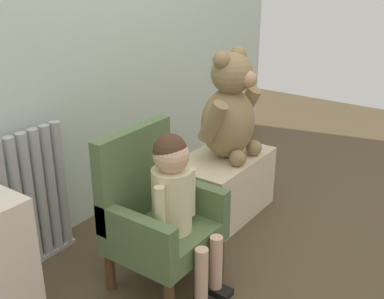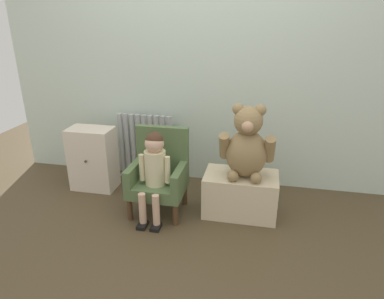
{
  "view_description": "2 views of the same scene",
  "coord_description": "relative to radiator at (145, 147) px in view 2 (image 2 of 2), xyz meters",
  "views": [
    {
      "loc": [
        -1.63,
        -0.7,
        1.38
      ],
      "look_at": [
        0.04,
        0.49,
        0.54
      ],
      "focal_mm": 45.0,
      "sensor_mm": 36.0,
      "label": 1
    },
    {
      "loc": [
        0.56,
        -1.95,
        1.54
      ],
      "look_at": [
        0.04,
        0.52,
        0.55
      ],
      "focal_mm": 32.0,
      "sensor_mm": 36.0,
      "label": 2
    }
  ],
  "objects": [
    {
      "name": "large_teddy_bear",
      "position": [
        1.01,
        -0.49,
        0.28
      ],
      "size": [
        0.43,
        0.3,
        0.59
      ],
      "color": "#95794F",
      "rests_on": "low_bench"
    },
    {
      "name": "ground_plane",
      "position": [
        0.54,
        -1.04,
        -0.33
      ],
      "size": [
        6.0,
        6.0,
        0.0
      ],
      "primitive_type": "plane",
      "color": "#4B3C26"
    },
    {
      "name": "child_figure",
      "position": [
        0.31,
        -0.66,
        0.14
      ],
      "size": [
        0.25,
        0.35,
        0.72
      ],
      "color": "beige",
      "rests_on": "ground_plane"
    },
    {
      "name": "low_bench",
      "position": [
        0.98,
        -0.47,
        -0.15
      ],
      "size": [
        0.59,
        0.36,
        0.35
      ],
      "primitive_type": "cube",
      "color": "beige",
      "rests_on": "ground_plane"
    },
    {
      "name": "radiator",
      "position": [
        0.0,
        0.0,
        0.0
      ],
      "size": [
        0.56,
        0.05,
        0.66
      ],
      "color": "#A9ABAC",
      "rests_on": "ground_plane"
    },
    {
      "name": "child_armchair",
      "position": [
        0.31,
        -0.54,
        -0.0
      ],
      "size": [
        0.44,
        0.39,
        0.7
      ],
      "color": "#526A3F",
      "rests_on": "ground_plane"
    },
    {
      "name": "small_dresser",
      "position": [
        -0.41,
        -0.3,
        -0.03
      ],
      "size": [
        0.41,
        0.28,
        0.59
      ],
      "color": "beige",
      "rests_on": "ground_plane"
    },
    {
      "name": "back_wall",
      "position": [
        0.54,
        0.12,
        0.87
      ],
      "size": [
        3.8,
        0.05,
        2.4
      ],
      "primitive_type": "cube",
      "color": "silver",
      "rests_on": "ground_plane"
    }
  ]
}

